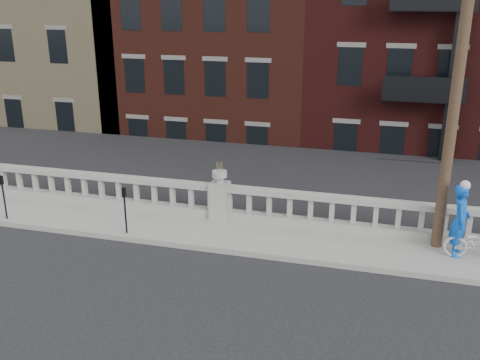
# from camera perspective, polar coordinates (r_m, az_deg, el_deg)

# --- Properties ---
(ground) EXTENTS (120.00, 120.00, 0.00)m
(ground) POSITION_cam_1_polar(r_m,az_deg,el_deg) (13.04, -7.39, -11.09)
(ground) COLOR black
(ground) RESTS_ON ground
(sidewalk) EXTENTS (32.00, 2.20, 0.15)m
(sidewalk) POSITION_cam_1_polar(r_m,az_deg,el_deg) (15.50, -3.18, -5.54)
(sidewalk) COLOR gray
(sidewalk) RESTS_ON ground
(balustrade) EXTENTS (28.00, 0.34, 1.03)m
(balustrade) POSITION_cam_1_polar(r_m,az_deg,el_deg) (16.11, -2.16, -2.36)
(balustrade) COLOR gray
(balustrade) RESTS_ON sidewalk
(planter_pedestal) EXTENTS (0.55, 0.55, 1.76)m
(planter_pedestal) POSITION_cam_1_polar(r_m,az_deg,el_deg) (16.04, -2.17, -1.73)
(planter_pedestal) COLOR gray
(planter_pedestal) RESTS_ON sidewalk
(lower_level) EXTENTS (80.00, 44.00, 20.80)m
(lower_level) POSITION_cam_1_polar(r_m,az_deg,el_deg) (33.86, 8.62, 12.22)
(lower_level) COLOR #605E59
(lower_level) RESTS_ON ground
(utility_pole) EXTENTS (1.60, 0.28, 10.00)m
(utility_pole) POSITION_cam_1_polar(r_m,az_deg,el_deg) (14.11, 22.54, 12.45)
(utility_pole) COLOR #422D1E
(utility_pole) RESTS_ON sidewalk
(parking_meter_b) EXTENTS (0.10, 0.09, 1.36)m
(parking_meter_b) POSITION_cam_1_polar(r_m,az_deg,el_deg) (17.36, -23.95, -1.20)
(parking_meter_b) COLOR black
(parking_meter_b) RESTS_ON sidewalk
(parking_meter_c) EXTENTS (0.10, 0.09, 1.36)m
(parking_meter_c) POSITION_cam_1_polar(r_m,az_deg,el_deg) (15.24, -12.19, -2.65)
(parking_meter_c) COLOR black
(parking_meter_c) RESTS_ON sidewalk
(bicycle) EXTENTS (1.71, 0.62, 0.89)m
(bicycle) POSITION_cam_1_polar(r_m,az_deg,el_deg) (14.87, 24.20, -6.20)
(bicycle) COLOR silver
(bicycle) RESTS_ON sidewalk
(cyclist) EXTENTS (0.56, 0.76, 1.92)m
(cyclist) POSITION_cam_1_polar(r_m,az_deg,el_deg) (14.75, 22.43, -3.98)
(cyclist) COLOR blue
(cyclist) RESTS_ON sidewalk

